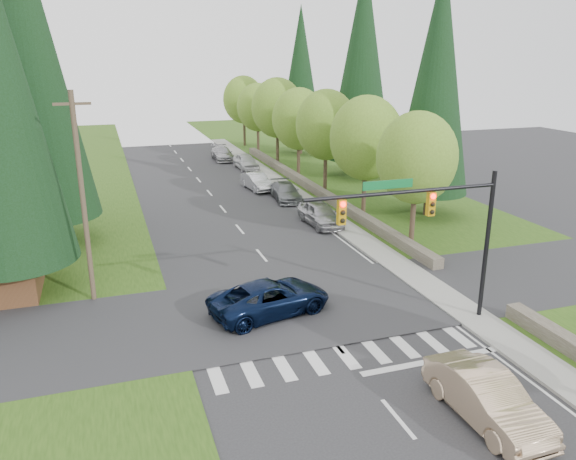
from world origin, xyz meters
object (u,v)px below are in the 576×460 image
parked_car_e (222,154)px  suv_navy (270,298)px  parked_car_a (321,214)px  parked_car_c (257,182)px  parked_car_d (246,162)px  sedan_champagne (487,398)px  parked_car_b (286,192)px

parked_car_e → suv_navy: bearing=-97.9°
suv_navy → parked_car_a: size_ratio=1.20×
parked_car_c → parked_car_d: size_ratio=0.97×
parked_car_a → parked_car_e: 26.81m
parked_car_c → parked_car_e: bearing=82.8°
parked_car_c → parked_car_e: size_ratio=0.88×
sedan_champagne → parked_car_d: sedan_champagne is taller
parked_car_b → parked_car_e: parked_car_e is taller
parked_car_a → parked_car_d: size_ratio=1.04×
parked_car_e → parked_car_a: bearing=-86.3°
sedan_champagne → parked_car_d: size_ratio=1.09×
parked_car_d → parked_car_e: parked_car_d is taller
parked_car_e → parked_car_c: bearing=-89.6°
parked_car_b → parked_car_d: parked_car_d is taller
parked_car_b → parked_car_e: size_ratio=0.95×
parked_car_a → parked_car_d: parked_car_a is taller
sedan_champagne → parked_car_a: size_ratio=1.05×
parked_car_a → suv_navy: bearing=-123.6°
suv_navy → parked_car_e: bearing=-22.2°
parked_car_c → parked_car_a: bearing=-89.8°
parked_car_a → parked_car_c: 11.81m
sedan_champagne → parked_car_b: 29.64m
parked_car_a → parked_car_c: (-1.40, 11.73, -0.08)m
parked_car_b → sedan_champagne: bearing=-89.6°
parked_car_a → parked_car_c: size_ratio=1.07×
parked_car_d → parked_car_b: bearing=-93.0°
sedan_champagne → parked_car_e: (1.66, 48.86, -0.09)m
sedan_champagne → parked_car_d: (2.92, 43.14, -0.05)m
suv_navy → parked_car_c: suv_navy is taller
suv_navy → parked_car_b: size_ratio=1.19×
parked_car_c → parked_car_d: bearing=74.8°
parked_car_b → parked_car_e: bearing=99.2°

